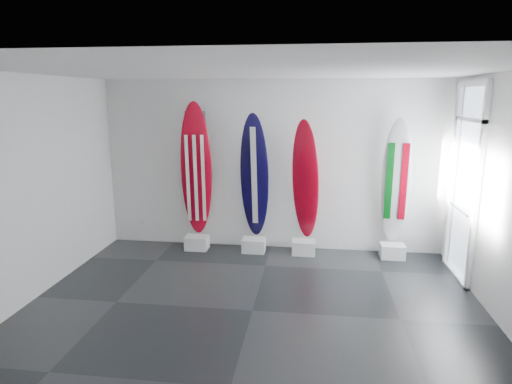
# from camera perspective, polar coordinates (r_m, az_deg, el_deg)

# --- Properties ---
(floor) EXTENTS (6.00, 6.00, 0.00)m
(floor) POSITION_cam_1_polar(r_m,az_deg,el_deg) (5.85, -0.46, -15.18)
(floor) COLOR black
(floor) RESTS_ON ground
(ceiling) EXTENTS (6.00, 6.00, 0.00)m
(ceiling) POSITION_cam_1_polar(r_m,az_deg,el_deg) (5.20, -0.52, 15.59)
(ceiling) COLOR white
(ceiling) RESTS_ON wall_back
(wall_back) EXTENTS (6.00, 0.00, 6.00)m
(wall_back) POSITION_cam_1_polar(r_m,az_deg,el_deg) (7.77, 2.04, 3.42)
(wall_back) COLOR silver
(wall_back) RESTS_ON ground
(wall_front) EXTENTS (6.00, 0.00, 6.00)m
(wall_front) POSITION_cam_1_polar(r_m,az_deg,el_deg) (2.99, -7.21, -11.55)
(wall_front) COLOR silver
(wall_front) RESTS_ON ground
(wall_left) EXTENTS (0.00, 5.00, 5.00)m
(wall_left) POSITION_cam_1_polar(r_m,az_deg,el_deg) (6.46, -27.89, 0.13)
(wall_left) COLOR silver
(wall_left) RESTS_ON ground
(display_block_usa) EXTENTS (0.40, 0.30, 0.24)m
(display_block_usa) POSITION_cam_1_polar(r_m,az_deg,el_deg) (8.03, -7.70, -6.56)
(display_block_usa) COLOR silver
(display_block_usa) RESTS_ON floor
(surfboard_usa) EXTENTS (0.58, 0.40, 2.40)m
(surfboard_usa) POSITION_cam_1_polar(r_m,az_deg,el_deg) (7.80, -7.79, 2.86)
(surfboard_usa) COLOR #9B0416
(surfboard_usa) RESTS_ON display_block_usa
(display_block_navy) EXTENTS (0.40, 0.30, 0.24)m
(display_block_navy) POSITION_cam_1_polar(r_m,az_deg,el_deg) (7.83, -0.30, -6.93)
(display_block_navy) COLOR silver
(display_block_navy) RESTS_ON floor
(surfboard_navy) EXTENTS (0.53, 0.40, 2.21)m
(surfboard_navy) POSITION_cam_1_polar(r_m,az_deg,el_deg) (7.61, -0.21, 2.02)
(surfboard_navy) COLOR black
(surfboard_navy) RESTS_ON display_block_navy
(display_block_swiss) EXTENTS (0.40, 0.30, 0.24)m
(display_block_swiss) POSITION_cam_1_polar(r_m,az_deg,el_deg) (7.77, 6.23, -7.17)
(display_block_swiss) COLOR silver
(display_block_swiss) RESTS_ON floor
(surfboard_swiss) EXTENTS (0.58, 0.51, 2.12)m
(surfboard_swiss) POSITION_cam_1_polar(r_m,az_deg,el_deg) (7.56, 6.45, 1.49)
(surfboard_swiss) COLOR #9B0416
(surfboard_swiss) RESTS_ON display_block_swiss
(display_block_italy) EXTENTS (0.40, 0.30, 0.24)m
(display_block_italy) POSITION_cam_1_polar(r_m,az_deg,el_deg) (7.89, 17.32, -7.36)
(display_block_italy) COLOR silver
(display_block_italy) RESTS_ON floor
(surfboard_italy) EXTENTS (0.51, 0.29, 2.15)m
(surfboard_italy) POSITION_cam_1_polar(r_m,az_deg,el_deg) (7.68, 17.76, 1.30)
(surfboard_italy) COLOR silver
(surfboard_italy) RESTS_ON display_block_italy
(wall_outlet) EXTENTS (0.09, 0.02, 0.13)m
(wall_outlet) POSITION_cam_1_polar(r_m,az_deg,el_deg) (8.58, -14.58, -3.99)
(wall_outlet) COLOR silver
(wall_outlet) RESTS_ON wall_back
(glass_door) EXTENTS (0.12, 1.16, 2.85)m
(glass_door) POSITION_cam_1_polar(r_m,az_deg,el_deg) (7.18, 25.59, 0.85)
(glass_door) COLOR white
(glass_door) RESTS_ON floor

